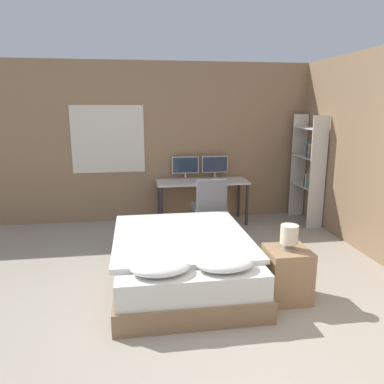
{
  "coord_description": "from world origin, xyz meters",
  "views": [
    {
      "loc": [
        -0.99,
        -2.5,
        1.97
      ],
      "look_at": [
        -0.19,
        2.74,
        0.75
      ],
      "focal_mm": 35.0,
      "sensor_mm": 36.0,
      "label": 1
    }
  ],
  "objects_px": {
    "bedside_lamp": "(289,235)",
    "office_chair": "(209,213)",
    "nightstand": "(287,274)",
    "desk": "(202,186)",
    "keyboard": "(204,183)",
    "computer_mouse": "(222,181)",
    "bookshelf": "(310,165)",
    "bed": "(182,260)",
    "monitor_right": "(215,165)",
    "monitor_left": "(185,166)"
  },
  "relations": [
    {
      "from": "bedside_lamp",
      "to": "keyboard",
      "type": "relative_size",
      "value": 0.63
    },
    {
      "from": "nightstand",
      "to": "keyboard",
      "type": "height_order",
      "value": "keyboard"
    },
    {
      "from": "keyboard",
      "to": "computer_mouse",
      "type": "relative_size",
      "value": 5.82
    },
    {
      "from": "bed",
      "to": "monitor_right",
      "type": "distance_m",
      "value": 2.62
    },
    {
      "from": "desk",
      "to": "monitor_left",
      "type": "xyz_separation_m",
      "value": [
        -0.26,
        0.2,
        0.31
      ]
    },
    {
      "from": "desk",
      "to": "bookshelf",
      "type": "distance_m",
      "value": 1.84
    },
    {
      "from": "bedside_lamp",
      "to": "office_chair",
      "type": "distance_m",
      "value": 2.02
    },
    {
      "from": "bedside_lamp",
      "to": "computer_mouse",
      "type": "distance_m",
      "value": 2.53
    },
    {
      "from": "bedside_lamp",
      "to": "office_chair",
      "type": "xyz_separation_m",
      "value": [
        -0.43,
        1.95,
        -0.31
      ]
    },
    {
      "from": "keyboard",
      "to": "office_chair",
      "type": "xyz_separation_m",
      "value": [
        -0.03,
        -0.58,
        -0.35
      ]
    },
    {
      "from": "nightstand",
      "to": "monitor_right",
      "type": "height_order",
      "value": "monitor_right"
    },
    {
      "from": "bedside_lamp",
      "to": "monitor_right",
      "type": "xyz_separation_m",
      "value": [
        -0.14,
        2.92,
        0.26
      ]
    },
    {
      "from": "bedside_lamp",
      "to": "desk",
      "type": "xyz_separation_m",
      "value": [
        -0.4,
        2.72,
        -0.06
      ]
    },
    {
      "from": "nightstand",
      "to": "office_chair",
      "type": "xyz_separation_m",
      "value": [
        -0.43,
        1.95,
        0.12
      ]
    },
    {
      "from": "desk",
      "to": "keyboard",
      "type": "xyz_separation_m",
      "value": [
        0.0,
        -0.19,
        0.1
      ]
    },
    {
      "from": "bed",
      "to": "bedside_lamp",
      "type": "xyz_separation_m",
      "value": [
        1.02,
        -0.56,
        0.44
      ]
    },
    {
      "from": "bedside_lamp",
      "to": "bookshelf",
      "type": "height_order",
      "value": "bookshelf"
    },
    {
      "from": "computer_mouse",
      "to": "monitor_right",
      "type": "bearing_deg",
      "value": 94.92
    },
    {
      "from": "nightstand",
      "to": "keyboard",
      "type": "distance_m",
      "value": 2.6
    },
    {
      "from": "computer_mouse",
      "to": "monitor_left",
      "type": "bearing_deg",
      "value": 144.59
    },
    {
      "from": "monitor_right",
      "to": "computer_mouse",
      "type": "height_order",
      "value": "monitor_right"
    },
    {
      "from": "bed",
      "to": "monitor_right",
      "type": "relative_size",
      "value": 4.46
    },
    {
      "from": "monitor_left",
      "to": "computer_mouse",
      "type": "height_order",
      "value": "monitor_left"
    },
    {
      "from": "bed",
      "to": "keyboard",
      "type": "height_order",
      "value": "keyboard"
    },
    {
      "from": "desk",
      "to": "bedside_lamp",
      "type": "bearing_deg",
      "value": -81.6
    },
    {
      "from": "keyboard",
      "to": "bed",
      "type": "bearing_deg",
      "value": -107.34
    },
    {
      "from": "bed",
      "to": "computer_mouse",
      "type": "distance_m",
      "value": 2.23
    },
    {
      "from": "nightstand",
      "to": "desk",
      "type": "relative_size",
      "value": 0.36
    },
    {
      "from": "desk",
      "to": "computer_mouse",
      "type": "bearing_deg",
      "value": -33.59
    },
    {
      "from": "bedside_lamp",
      "to": "desk",
      "type": "distance_m",
      "value": 2.76
    },
    {
      "from": "desk",
      "to": "bed",
      "type": "bearing_deg",
      "value": -105.86
    },
    {
      "from": "nightstand",
      "to": "bedside_lamp",
      "type": "height_order",
      "value": "bedside_lamp"
    },
    {
      "from": "office_chair",
      "to": "nightstand",
      "type": "bearing_deg",
      "value": -77.59
    },
    {
      "from": "bedside_lamp",
      "to": "monitor_left",
      "type": "bearing_deg",
      "value": 102.76
    },
    {
      "from": "bed",
      "to": "monitor_left",
      "type": "distance_m",
      "value": 2.49
    },
    {
      "from": "computer_mouse",
      "to": "bed",
      "type": "bearing_deg",
      "value": -114.75
    },
    {
      "from": "bed",
      "to": "office_chair",
      "type": "bearing_deg",
      "value": 67.0
    },
    {
      "from": "nightstand",
      "to": "desk",
      "type": "height_order",
      "value": "desk"
    },
    {
      "from": "bed",
      "to": "bookshelf",
      "type": "bearing_deg",
      "value": 38.13
    },
    {
      "from": "desk",
      "to": "computer_mouse",
      "type": "xyz_separation_m",
      "value": [
        0.29,
        -0.19,
        0.11
      ]
    },
    {
      "from": "nightstand",
      "to": "monitor_left",
      "type": "xyz_separation_m",
      "value": [
        -0.66,
        2.92,
        0.68
      ]
    },
    {
      "from": "desk",
      "to": "keyboard",
      "type": "height_order",
      "value": "keyboard"
    },
    {
      "from": "nightstand",
      "to": "bookshelf",
      "type": "distance_m",
      "value": 2.89
    },
    {
      "from": "monitor_left",
      "to": "computer_mouse",
      "type": "xyz_separation_m",
      "value": [
        0.55,
        -0.39,
        -0.21
      ]
    },
    {
      "from": "desk",
      "to": "monitor_left",
      "type": "relative_size",
      "value": 3.33
    },
    {
      "from": "computer_mouse",
      "to": "keyboard",
      "type": "bearing_deg",
      "value": 180.0
    },
    {
      "from": "nightstand",
      "to": "desk",
      "type": "xyz_separation_m",
      "value": [
        -0.4,
        2.72,
        0.37
      ]
    },
    {
      "from": "bookshelf",
      "to": "keyboard",
      "type": "bearing_deg",
      "value": 177.02
    },
    {
      "from": "nightstand",
      "to": "monitor_left",
      "type": "relative_size",
      "value": 1.19
    },
    {
      "from": "office_chair",
      "to": "monitor_left",
      "type": "bearing_deg",
      "value": 103.46
    }
  ]
}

